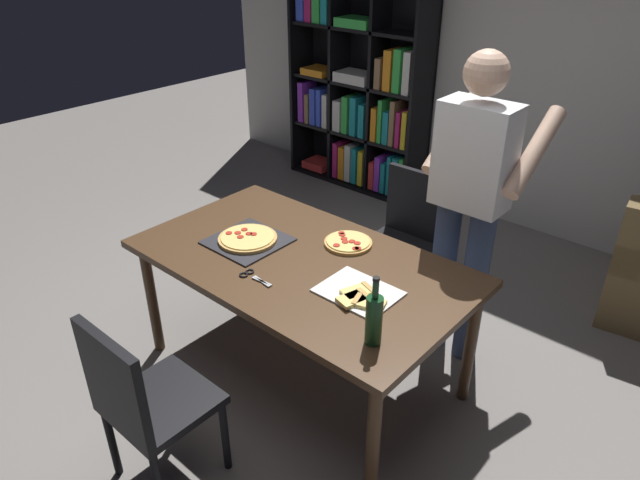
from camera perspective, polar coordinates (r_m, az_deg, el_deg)
name	(u,v)px	position (r m, az deg, el deg)	size (l,w,h in m)	color
ground_plane	(303,371)	(3.39, -1.71, -12.85)	(12.00, 12.00, 0.00)	gray
back_wall	(533,52)	(4.84, 20.39, 17.11)	(6.40, 0.10, 2.80)	silver
dining_table	(301,270)	(2.98, -1.90, -3.05)	(1.74, 1.00, 0.75)	#4C331E
chair_near_camera	(142,399)	(2.60, -17.24, -14.86)	(0.42, 0.42, 0.90)	black
chair_far_side	(405,232)	(3.74, 8.43, 0.84)	(0.42, 0.42, 0.90)	black
bookshelf	(360,92)	(5.45, 3.96, 14.50)	(1.40, 0.35, 1.95)	black
person_serving_pizza	(471,196)	(3.13, 14.74, 4.27)	(0.55, 0.54, 1.75)	#38476B
pepperoni_pizza_on_tray	(248,239)	(3.11, -7.20, 0.07)	(0.38, 0.38, 0.04)	#2D2D33
pizza_slices_on_towel	(359,294)	(2.66, 3.92, -5.41)	(0.36, 0.30, 0.03)	white
wine_bottle	(374,319)	(2.33, 5.38, -7.78)	(0.07, 0.07, 0.32)	#194723
kitchen_scissors	(252,276)	(2.81, -6.77, -3.57)	(0.19, 0.09, 0.01)	silver
second_pizza_plain	(348,243)	(3.07, 2.82, -0.26)	(0.26, 0.26, 0.03)	tan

